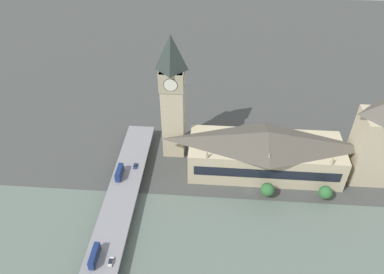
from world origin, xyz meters
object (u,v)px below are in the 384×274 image
(victoria_tower, at_px, (375,141))
(double_decker_bus_mid, at_px, (119,172))
(clock_tower, at_px, (173,95))
(road_bridge, at_px, (108,241))
(car_southbound_lead, at_px, (111,262))
(parliament_hall, at_px, (265,152))
(car_northbound_tail, at_px, (135,166))
(double_decker_bus_rear, at_px, (94,256))

(victoria_tower, bearing_deg, double_decker_bus_mid, 97.34)
(clock_tower, xyz_separation_m, road_bridge, (-68.74, 21.80, -33.51))
(double_decker_bus_mid, relative_size, car_southbound_lead, 2.32)
(parliament_hall, bearing_deg, car_northbound_tail, 97.51)
(double_decker_bus_mid, bearing_deg, clock_tower, -40.94)
(double_decker_bus_mid, height_order, car_northbound_tail, double_decker_bus_mid)
(car_northbound_tail, bearing_deg, double_decker_bus_rear, 174.01)
(parliament_hall, bearing_deg, double_decker_bus_rear, 131.28)
(parliament_hall, bearing_deg, double_decker_bus_mid, 102.36)
(double_decker_bus_rear, bearing_deg, road_bridge, -16.43)
(parliament_hall, height_order, victoria_tower, victoria_tower)
(parliament_hall, bearing_deg, victoria_tower, -89.94)
(parliament_hall, height_order, car_southbound_lead, parliament_hall)
(double_decker_bus_mid, distance_m, car_southbound_lead, 51.21)
(double_decker_bus_rear, bearing_deg, parliament_hall, -48.72)
(road_bridge, xyz_separation_m, double_decker_bus_rear, (-10.04, 2.96, 3.69))
(double_decker_bus_mid, relative_size, double_decker_bus_rear, 0.91)
(victoria_tower, height_order, car_northbound_tail, victoria_tower)
(victoria_tower, xyz_separation_m, car_southbound_lead, (-67.31, 122.10, -17.48))
(road_bridge, height_order, car_northbound_tail, car_northbound_tail)
(parliament_hall, relative_size, double_decker_bus_mid, 8.09)
(parliament_hall, bearing_deg, road_bridge, 127.78)
(double_decker_bus_mid, bearing_deg, double_decker_bus_rear, -179.20)
(clock_tower, bearing_deg, car_southbound_lead, 167.48)
(double_decker_bus_rear, bearing_deg, victoria_tower, -62.87)
(clock_tower, relative_size, double_decker_bus_mid, 7.22)
(parliament_hall, xyz_separation_m, road_bridge, (-56.07, 72.35, -8.36))
(double_decker_bus_mid, height_order, double_decker_bus_rear, double_decker_bus_mid)
(parliament_hall, distance_m, car_northbound_tail, 70.24)
(victoria_tower, height_order, double_decker_bus_mid, victoria_tower)
(clock_tower, height_order, double_decker_bus_mid, clock_tower)
(car_northbound_tail, xyz_separation_m, car_southbound_lead, (-58.11, -1.03, 0.02))
(clock_tower, relative_size, car_northbound_tail, 17.73)
(parliament_hall, relative_size, victoria_tower, 1.55)
(double_decker_bus_rear, xyz_separation_m, car_southbound_lead, (-1.14, -7.00, -1.91))
(double_decker_bus_rear, relative_size, car_northbound_tail, 2.70)
(road_bridge, distance_m, double_decker_bus_rear, 11.10)
(victoria_tower, xyz_separation_m, double_decker_bus_mid, (-16.71, 129.80, -15.47))
(victoria_tower, distance_m, double_decker_bus_rear, 145.91)
(clock_tower, distance_m, car_northbound_tail, 42.86)
(parliament_hall, distance_m, double_decker_bus_mid, 77.94)
(victoria_tower, bearing_deg, double_decker_bus_rear, 117.13)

